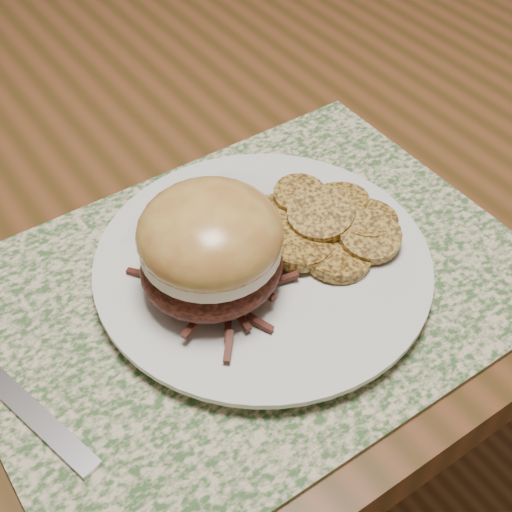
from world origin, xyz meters
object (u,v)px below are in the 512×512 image
Objects in this scene: dining_table at (39,227)px; fork at (4,387)px; dinner_plate at (263,266)px; pork_sandwich at (211,247)px.

fork is at bearing -113.90° from dining_table.
dinner_plate is 1.35× the size of fork.
fork is (-0.10, -0.24, 0.09)m from dining_table.
pork_sandwich reaches higher than dinner_plate.
dining_table is 5.77× the size of dinner_plate.
pork_sandwich is 0.72× the size of fork.
pork_sandwich is 0.18m from fork.
dining_table is 7.77× the size of fork.
fork reaches higher than dining_table.
dining_table is 0.29m from dinner_plate.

